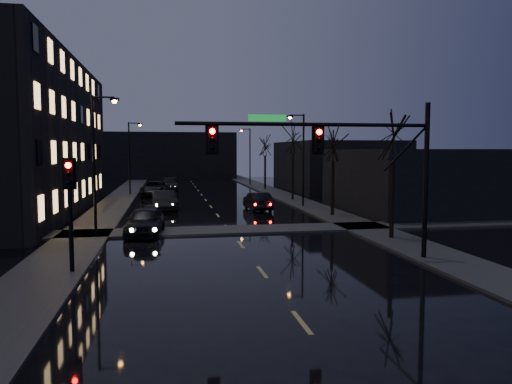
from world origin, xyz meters
name	(u,v)px	position (x,y,z in m)	size (l,w,h in m)	color
ground	(323,350)	(0.00, 0.00, 0.00)	(160.00, 160.00, 0.00)	black
sidewalk_left	(114,204)	(-8.50, 35.00, 0.06)	(3.00, 140.00, 0.12)	#2D2D2B
sidewalk_right	(296,201)	(8.50, 35.00, 0.06)	(3.00, 140.00, 0.12)	#2D2D2B
sidewalk_cross	(230,230)	(0.00, 18.50, 0.06)	(40.00, 3.00, 0.12)	#2D2D2B
commercial_right_near	(409,180)	(15.50, 26.00, 2.50)	(10.00, 14.00, 5.00)	black
commercial_right_far	(336,166)	(17.00, 48.00, 3.00)	(12.00, 18.00, 6.00)	black
far_block	(171,156)	(-3.00, 78.00, 4.00)	(22.00, 10.00, 8.00)	black
signal_mast	(346,151)	(3.85, 9.00, 4.87)	(11.11, 0.41, 7.00)	black
signal_pole_left	(70,199)	(-7.50, 8.99, 3.01)	(0.35, 0.41, 4.53)	black
tree_near	(394,126)	(8.40, 14.00, 6.22)	(3.52, 3.52, 8.08)	black
tree_mid_a	(333,138)	(8.40, 24.00, 5.83)	(3.30, 3.30, 7.58)	black
tree_mid_b	(293,133)	(8.40, 36.00, 6.61)	(3.74, 3.74, 8.59)	black
tree_far	(265,141)	(8.40, 50.00, 6.06)	(3.43, 3.43, 7.88)	black
streetlight_l_near	(98,153)	(-7.58, 18.00, 4.77)	(1.53, 0.28, 8.00)	black
streetlight_l_far	(131,152)	(-7.58, 45.00, 4.77)	(1.53, 0.28, 8.00)	black
streetlight_r_mid	(301,152)	(7.58, 30.00, 4.77)	(1.53, 0.28, 8.00)	black
streetlight_r_far	(248,151)	(7.58, 58.00, 4.77)	(1.53, 0.28, 8.00)	black
oncoming_car_a	(145,221)	(-5.04, 17.88, 0.82)	(1.94, 4.82, 1.64)	black
oncoming_car_b	(165,200)	(-3.94, 30.27, 0.79)	(1.67, 4.78, 1.57)	black
oncoming_car_c	(155,188)	(-5.06, 43.47, 0.81)	(2.70, 5.86, 1.63)	black
oncoming_car_d	(170,184)	(-3.43, 50.82, 0.78)	(2.18, 5.37, 1.56)	black
lead_car	(258,201)	(3.59, 28.69, 0.75)	(1.58, 4.52, 1.49)	black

